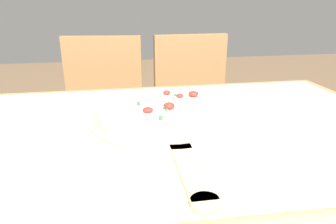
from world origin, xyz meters
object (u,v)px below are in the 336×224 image
at_px(pizza_peel, 167,119).
at_px(chair_right, 194,110).
at_px(chair_left, 104,116).
at_px(pizza, 166,110).

relative_size(pizza_peel, chair_right, 0.68).
distance_m(pizza_peel, chair_left, 0.76).
bearing_deg(pizza_peel, chair_right, 69.53).
bearing_deg(chair_left, chair_right, 6.82).
distance_m(pizza_peel, pizza, 0.03).
bearing_deg(pizza, pizza_peel, -90.85).
xyz_separation_m(pizza, chair_right, (0.26, 0.67, -0.26)).
height_order(chair_left, chair_right, same).
distance_m(pizza, chair_left, 0.75).
bearing_deg(pizza, chair_left, 106.79).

